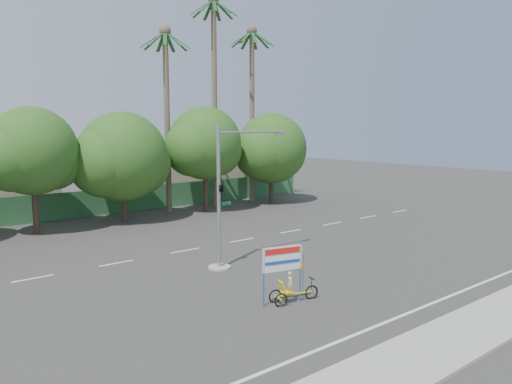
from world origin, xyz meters
TOP-DOWN VIEW (x-y plane):
  - ground at (0.00, 0.00)m, footprint 120.00×120.00m
  - sidewalk_near at (0.00, -7.50)m, footprint 50.00×2.40m
  - fence at (0.00, 21.50)m, footprint 38.00×0.08m
  - building_right at (8.00, 26.00)m, footprint 14.00×8.00m
  - tree_left at (-7.05, 18.00)m, footprint 6.66×5.60m
  - tree_center at (-1.05, 18.00)m, footprint 7.62×6.40m
  - tree_right at (5.95, 18.00)m, footprint 6.90×5.80m
  - tree_far_right at (12.95, 18.00)m, footprint 7.38×6.20m
  - palm_tall at (8.00, 19.50)m, footprint 3.73×3.79m
  - palm_mid at (12.00, 19.50)m, footprint 3.73×3.79m
  - palm_short at (3.50, 19.50)m, footprint 3.73×3.79m
  - traffic_signal at (-2.20, 3.98)m, footprint 4.72×1.10m
  - trike_billboard at (-3.17, -1.57)m, footprint 2.39×0.92m

SIDE VIEW (x-z plane):
  - ground at x=0.00m, z-range 0.00..0.00m
  - sidewalk_near at x=0.00m, z-range 0.00..0.12m
  - trike_billboard at x=-3.17m, z-range -0.24..2.18m
  - fence at x=0.00m, z-range 0.00..2.00m
  - building_right at x=8.00m, z-range 0.00..3.60m
  - traffic_signal at x=-2.20m, z-range -0.58..6.42m
  - tree_center at x=-1.05m, z-range 0.54..8.39m
  - tree_far_right at x=12.95m, z-range 0.68..8.61m
  - tree_left at x=-7.05m, z-range 1.02..9.09m
  - tree_right at x=5.95m, z-range 1.06..9.42m
  - palm_short at x=3.50m, z-range 1.64..16.09m
  - palm_mid at x=12.00m, z-range 1.67..17.12m
  - palm_tall at x=8.00m, z-range 1.74..19.19m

